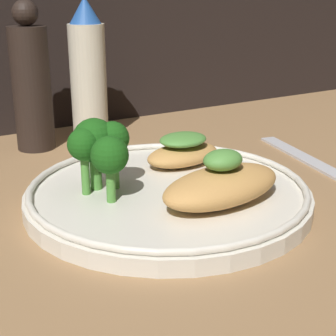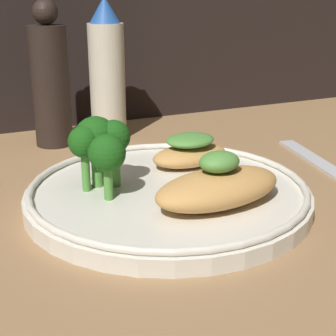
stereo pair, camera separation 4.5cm
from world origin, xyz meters
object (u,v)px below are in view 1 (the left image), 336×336
plate (168,193)px  sauce_bottle (88,74)px  pepper_grinder (31,84)px  broccoli_bunch (99,146)px

plate → sauce_bottle: 23.85cm
plate → sauce_bottle: (1.99, 22.59, 7.38)cm
plate → sauce_bottle: sauce_bottle is taller
pepper_grinder → sauce_bottle: bearing=-0.0°
broccoli_bunch → pepper_grinder: 20.27cm
sauce_bottle → plate: bearing=-95.0°
sauce_bottle → broccoli_bunch: bearing=-110.2°
broccoli_bunch → pepper_grinder: pepper_grinder is taller
broccoli_bunch → sauce_bottle: bearing=69.8°
broccoli_bunch → sauce_bottle: 21.64cm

